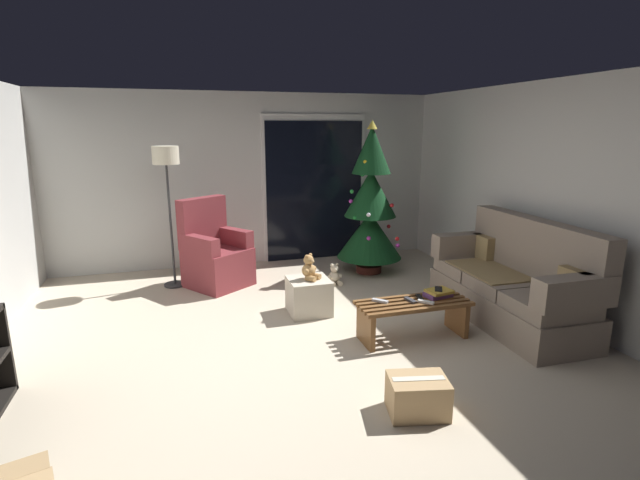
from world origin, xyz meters
The scene contains 20 objects.
ground_plane centered at (0.00, 0.00, 0.00)m, with size 7.00×7.00×0.00m, color beige.
wall_back centered at (0.00, 3.06, 1.25)m, with size 5.72×0.12×2.50m, color beige.
wall_right centered at (2.86, 0.00, 1.25)m, with size 0.12×6.00×2.50m, color beige.
patio_door_frame centered at (0.99, 2.99, 1.10)m, with size 1.60×0.02×2.20m, color silver.
patio_door_glass centered at (0.99, 2.97, 1.05)m, with size 1.50×0.02×2.10m, color black.
couch centered at (2.32, 0.01, 0.40)m, with size 0.82×1.96×1.08m.
coffee_table centered at (1.10, -0.09, 0.25)m, with size 1.10×0.40×0.38m.
remote_silver centered at (0.79, -0.01, 0.39)m, with size 0.04×0.16×0.02m, color #ADADB2.
remote_graphite centered at (1.07, -0.08, 0.39)m, with size 0.04×0.16×0.02m, color #333338.
remote_black centered at (1.19, -0.04, 0.39)m, with size 0.04×0.16×0.02m, color black.
remote_white centered at (1.19, -0.16, 0.39)m, with size 0.04×0.16×0.02m, color silver.
book_stack centered at (1.40, -0.04, 0.41)m, with size 0.28×0.22×0.07m.
cell_phone centered at (1.40, -0.03, 0.45)m, with size 0.07×0.14×0.01m, color black.
christmas_tree centered at (1.52, 2.03, 0.93)m, with size 0.90×0.90×2.10m.
armchair centered at (-0.60, 2.07, 0.40)m, with size 0.96×0.96×1.13m.
floor_lamp centered at (-1.12, 2.20, 1.51)m, with size 0.32×0.32×1.78m.
ottoman centered at (0.30, 0.81, 0.20)m, with size 0.44×0.44×0.39m, color beige.
teddy_bear_honey centered at (0.31, 0.80, 0.51)m, with size 0.21×0.22×0.29m.
teddy_bear_cream_by_tree centered at (0.88, 1.65, 0.12)m, with size 0.20×0.19×0.29m.
cardboard_box_taped_mid_floor centered at (0.56, -1.22, 0.14)m, with size 0.47×0.39×0.27m.
Camera 1 is at (-0.96, -3.88, 2.00)m, focal length 26.26 mm.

